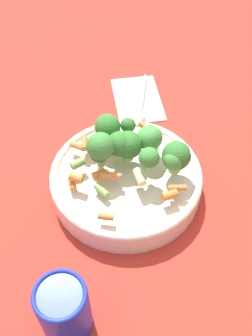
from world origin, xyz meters
name	(u,v)px	position (x,y,z in m)	size (l,w,h in m)	color
ground_plane	(126,188)	(0.00, 0.00, 0.00)	(3.00, 3.00, 0.00)	#B72D23
bowl	(126,179)	(0.00, 0.00, 0.03)	(0.26, 0.26, 0.05)	beige
pasta_salad	(133,146)	(0.02, -0.01, 0.09)	(0.21, 0.21, 0.08)	#8CB766
cup	(64,310)	(-0.25, 0.04, 0.05)	(0.07, 0.07, 0.11)	#192DAD
napkin	(137,99)	(0.24, 0.01, 0.00)	(0.17, 0.14, 0.01)	white
spoon	(140,107)	(0.21, 0.00, 0.01)	(0.16, 0.03, 0.01)	silver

